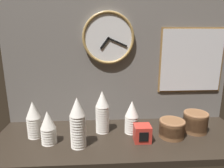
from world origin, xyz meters
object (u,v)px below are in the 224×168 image
bowl_stack_right (172,128)px  cup_stack_center_left (78,123)px  menu_board (192,61)px  napkin_dispenser (142,133)px  cup_stack_center_right (132,117)px  wall_clock (108,38)px  cup_stack_center (102,112)px  bowl_stack_far_right (195,121)px  cup_stack_far_left (34,119)px  cup_stack_left (48,127)px

bowl_stack_right → cup_stack_center_left: bearing=-172.3°
menu_board → napkin_dispenser: menu_board is taller
cup_stack_center_right → menu_board: bearing=23.4°
wall_clock → menu_board: (60.07, 0.88, -15.95)cm
cup_stack_center_right → cup_stack_center_left: 36.74cm
cup_stack_center → bowl_stack_far_right: (61.81, -3.40, -7.12)cm
cup_stack_far_left → bowl_stack_far_right: (104.71, 0.74, -4.73)cm
cup_stack_far_left → wall_clock: 71.61cm
cup_stack_center → cup_stack_left: bearing=-158.6°
cup_stack_center_left → bowl_stack_right: 59.05cm
cup_stack_center_right → wall_clock: bearing=126.7°
cup_stack_left → cup_stack_center_right: (51.24, 10.33, 0.80)cm
cup_stack_center_right → cup_stack_left: bearing=-168.6°
cup_stack_far_left → menu_board: size_ratio=0.50×
cup_stack_center_right → napkin_dispenser: (4.76, -11.64, -5.80)cm
bowl_stack_right → wall_clock: size_ratio=0.45×
cup_stack_left → cup_stack_center_left: bearing=-14.8°
menu_board → cup_stack_center_left: bearing=-156.2°
cup_stack_center_right → bowl_stack_far_right: cup_stack_center_right is taller
cup_stack_center_left → cup_stack_center_right: bearing=24.4°
cup_stack_left → wall_clock: (37.12, 29.29, 50.58)cm
cup_stack_left → cup_stack_center: size_ratio=0.72×
bowl_stack_right → menu_board: menu_board is taller
cup_stack_far_left → cup_stack_center_left: bearing=-24.7°
bowl_stack_far_right → cup_stack_far_left: bearing=-179.6°
cup_stack_far_left → bowl_stack_right: size_ratio=1.47×
wall_clock → napkin_dispenser: wall_clock is taller
cup_stack_center_right → bowl_stack_right: 26.09cm
bowl_stack_right → cup_stack_far_left: bearing=176.5°
napkin_dispenser → bowl_stack_right: bearing=12.6°
cup_stack_left → cup_stack_center_left: size_ratio=0.68×
bowl_stack_far_right → cup_stack_left: bearing=-174.4°
cup_stack_far_left → cup_stack_center_right: (62.02, 1.86, -0.80)cm
cup_stack_center_left → bowl_stack_far_right: size_ratio=1.87×
cup_stack_center_left → bowl_stack_far_right: (75.96, 13.96, -7.92)cm
cup_stack_center → bowl_stack_right: bearing=-12.3°
napkin_dispenser → menu_board: bearing=37.4°
cup_stack_far_left → cup_stack_center: size_ratio=0.83×
wall_clock → cup_stack_center: bearing=-106.7°
cup_stack_center → bowl_stack_right: 45.45cm
cup_stack_center_right → bowl_stack_right: bearing=-16.4°
cup_stack_left → bowl_stack_right: cup_stack_left is taller
cup_stack_center_right → cup_stack_center_left: cup_stack_center_left is taller
cup_stack_center → cup_stack_center_right: bearing=-6.8°
wall_clock → napkin_dispenser: 66.21cm
cup_stack_far_left → wall_clock: (47.90, 20.83, 48.99)cm
cup_stack_left → cup_stack_center_right: size_ratio=0.93×
cup_stack_center_right → napkin_dispenser: cup_stack_center_right is taller
cup_stack_far_left → wall_clock: size_ratio=0.66×
napkin_dispenser → cup_stack_far_left: bearing=171.7°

